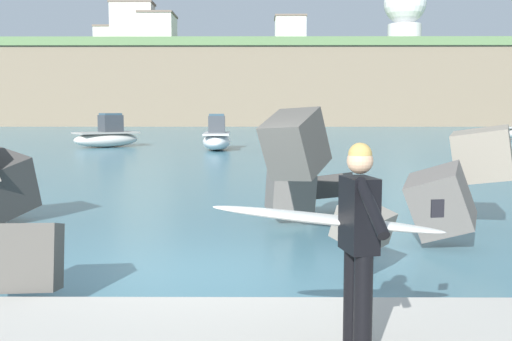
{
  "coord_description": "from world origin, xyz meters",
  "views": [
    {
      "loc": [
        0.9,
        -8.22,
        2.27
      ],
      "look_at": [
        0.85,
        0.5,
        1.4
      ],
      "focal_mm": 42.45,
      "sensor_mm": 36.0,
      "label": 1
    }
  ],
  "objects_px": {
    "radar_dome": "(405,11)",
    "station_building_central": "(290,31)",
    "boat_near_right": "(107,136)",
    "station_building_annex": "(158,29)",
    "surfer_with_board": "(350,232)",
    "boat_near_centre": "(217,138)",
    "station_building_west": "(109,40)",
    "station_building_east": "(133,24)"
  },
  "relations": [
    {
      "from": "station_building_west",
      "to": "boat_near_centre",
      "type": "bearing_deg",
      "value": -71.96
    },
    {
      "from": "station_building_east",
      "to": "boat_near_centre",
      "type": "bearing_deg",
      "value": -74.17
    },
    {
      "from": "boat_near_centre",
      "to": "station_building_central",
      "type": "bearing_deg",
      "value": 83.35
    },
    {
      "from": "station_building_central",
      "to": "station_building_annex",
      "type": "bearing_deg",
      "value": -176.3
    },
    {
      "from": "radar_dome",
      "to": "station_building_central",
      "type": "relative_size",
      "value": 1.7
    },
    {
      "from": "boat_near_centre",
      "to": "station_building_east",
      "type": "xyz_separation_m",
      "value": [
        -17.24,
        60.81,
        15.0
      ]
    },
    {
      "from": "boat_near_right",
      "to": "station_building_west",
      "type": "bearing_deg",
      "value": 103.65
    },
    {
      "from": "boat_near_right",
      "to": "radar_dome",
      "type": "xyz_separation_m",
      "value": [
        32.4,
        60.52,
        17.28
      ]
    },
    {
      "from": "surfer_with_board",
      "to": "radar_dome",
      "type": "bearing_deg",
      "value": 76.52
    },
    {
      "from": "station_building_central",
      "to": "radar_dome",
      "type": "bearing_deg",
      "value": 2.34
    },
    {
      "from": "boat_near_centre",
      "to": "radar_dome",
      "type": "distance_m",
      "value": 70.18
    },
    {
      "from": "boat_near_centre",
      "to": "station_building_west",
      "type": "relative_size",
      "value": 0.72
    },
    {
      "from": "boat_near_right",
      "to": "station_building_annex",
      "type": "xyz_separation_m",
      "value": [
        -6.44,
        58.44,
        14.15
      ]
    },
    {
      "from": "boat_near_centre",
      "to": "boat_near_right",
      "type": "xyz_separation_m",
      "value": [
        -6.95,
        2.57,
        -0.01
      ]
    },
    {
      "from": "surfer_with_board",
      "to": "station_building_central",
      "type": "distance_m",
      "value": 93.17
    },
    {
      "from": "boat_near_right",
      "to": "boat_near_centre",
      "type": "bearing_deg",
      "value": -20.27
    },
    {
      "from": "surfer_with_board",
      "to": "station_building_east",
      "type": "distance_m",
      "value": 93.97
    },
    {
      "from": "surfer_with_board",
      "to": "station_building_annex",
      "type": "height_order",
      "value": "station_building_annex"
    },
    {
      "from": "boat_near_centre",
      "to": "radar_dome",
      "type": "relative_size",
      "value": 0.42
    },
    {
      "from": "boat_near_centre",
      "to": "radar_dome",
      "type": "height_order",
      "value": "radar_dome"
    },
    {
      "from": "boat_near_right",
      "to": "radar_dome",
      "type": "distance_m",
      "value": 70.78
    },
    {
      "from": "station_building_west",
      "to": "boat_near_right",
      "type": "bearing_deg",
      "value": -76.35
    },
    {
      "from": "station_building_west",
      "to": "station_building_east",
      "type": "xyz_separation_m",
      "value": [
        7.63,
        -15.54,
        0.8
      ]
    },
    {
      "from": "radar_dome",
      "to": "station_building_central",
      "type": "height_order",
      "value": "radar_dome"
    },
    {
      "from": "boat_near_centre",
      "to": "station_building_annex",
      "type": "relative_size",
      "value": 0.59
    },
    {
      "from": "surfer_with_board",
      "to": "station_building_east",
      "type": "height_order",
      "value": "station_building_east"
    },
    {
      "from": "station_building_west",
      "to": "station_building_central",
      "type": "bearing_deg",
      "value": -23.56
    },
    {
      "from": "station_building_west",
      "to": "station_building_central",
      "type": "height_order",
      "value": "station_building_west"
    },
    {
      "from": "surfer_with_board",
      "to": "station_building_west",
      "type": "xyz_separation_m",
      "value": [
        -28.07,
        106.12,
        13.61
      ]
    },
    {
      "from": "boat_near_right",
      "to": "surfer_with_board",
      "type": "bearing_deg",
      "value": -72.58
    },
    {
      "from": "surfer_with_board",
      "to": "station_building_annex",
      "type": "relative_size",
      "value": 0.3
    },
    {
      "from": "boat_near_centre",
      "to": "station_building_central",
      "type": "height_order",
      "value": "station_building_central"
    },
    {
      "from": "station_building_annex",
      "to": "surfer_with_board",
      "type": "bearing_deg",
      "value": -79.64
    },
    {
      "from": "station_building_east",
      "to": "station_building_central",
      "type": "bearing_deg",
      "value": 3.57
    },
    {
      "from": "station_building_central",
      "to": "boat_near_right",
      "type": "bearing_deg",
      "value": -103.37
    },
    {
      "from": "radar_dome",
      "to": "station_building_annex",
      "type": "relative_size",
      "value": 1.41
    },
    {
      "from": "surfer_with_board",
      "to": "station_building_west",
      "type": "distance_m",
      "value": 110.6
    },
    {
      "from": "station_building_west",
      "to": "radar_dome",
      "type": "bearing_deg",
      "value": -14.77
    },
    {
      "from": "radar_dome",
      "to": "boat_near_right",
      "type": "bearing_deg",
      "value": -118.16
    },
    {
      "from": "boat_near_right",
      "to": "radar_dome",
      "type": "relative_size",
      "value": 0.43
    },
    {
      "from": "station_building_annex",
      "to": "radar_dome",
      "type": "bearing_deg",
      "value": 3.06
    },
    {
      "from": "boat_near_right",
      "to": "station_building_annex",
      "type": "bearing_deg",
      "value": 96.29
    }
  ]
}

